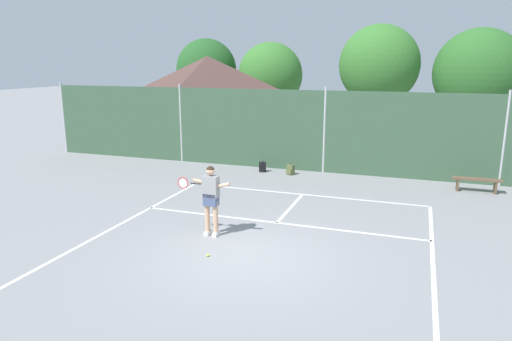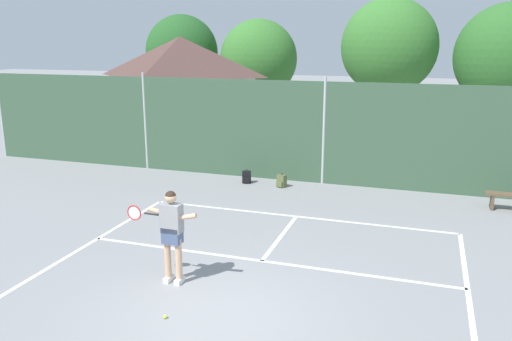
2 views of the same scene
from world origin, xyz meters
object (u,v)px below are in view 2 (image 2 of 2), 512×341
tennis_player (171,228)px  tennis_ball (165,317)px  backpack_black (247,177)px  backpack_olive (281,181)px

tennis_player → tennis_ball: size_ratio=28.10×
tennis_ball → backpack_black: backpack_black is taller
tennis_ball → backpack_black: size_ratio=0.14×
tennis_player → tennis_ball: (0.50, -1.27, -1.08)m
tennis_player → backpack_olive: tennis_player is taller
tennis_ball → backpack_black: 8.65m
tennis_ball → backpack_black: (-1.53, 8.51, 0.16)m
backpack_black → tennis_ball: bearing=-79.8°
backpack_black → tennis_player: bearing=-81.9°
tennis_player → backpack_olive: 7.19m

